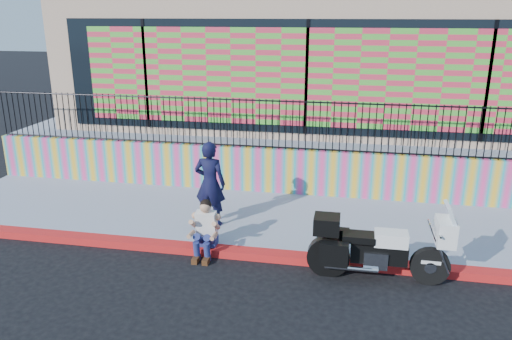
# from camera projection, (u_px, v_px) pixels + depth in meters

# --- Properties ---
(ground) EXTENTS (90.00, 90.00, 0.00)m
(ground) POSITION_uv_depth(u_px,v_px,m) (281.00, 260.00, 9.28)
(ground) COLOR black
(ground) RESTS_ON ground
(red_curb) EXTENTS (16.00, 0.30, 0.15)m
(red_curb) POSITION_uv_depth(u_px,v_px,m) (281.00, 257.00, 9.26)
(red_curb) COLOR #B40C25
(red_curb) RESTS_ON ground
(sidewalk) EXTENTS (16.00, 3.00, 0.15)m
(sidewalk) POSITION_uv_depth(u_px,v_px,m) (292.00, 222.00, 10.80)
(sidewalk) COLOR #8B94A6
(sidewalk) RESTS_ON ground
(mural_wall) EXTENTS (16.00, 0.20, 1.10)m
(mural_wall) POSITION_uv_depth(u_px,v_px,m) (300.00, 172.00, 12.11)
(mural_wall) COLOR #EA3D87
(mural_wall) RESTS_ON sidewalk
(metal_fence) EXTENTS (15.80, 0.04, 1.20)m
(metal_fence) POSITION_uv_depth(u_px,v_px,m) (302.00, 126.00, 11.76)
(metal_fence) COLOR black
(metal_fence) RESTS_ON mural_wall
(elevated_platform) EXTENTS (16.00, 10.00, 1.25)m
(elevated_platform) POSITION_uv_depth(u_px,v_px,m) (316.00, 129.00, 16.90)
(elevated_platform) COLOR #8B94A6
(elevated_platform) RESTS_ON ground
(storefront_building) EXTENTS (14.00, 8.06, 4.00)m
(storefront_building) POSITION_uv_depth(u_px,v_px,m) (319.00, 50.00, 15.90)
(storefront_building) COLOR tan
(storefront_building) RESTS_ON elevated_platform
(police_motorcycle) EXTENTS (2.36, 0.78, 1.47)m
(police_motorcycle) POSITION_uv_depth(u_px,v_px,m) (377.00, 246.00, 8.46)
(police_motorcycle) COLOR black
(police_motorcycle) RESTS_ON ground
(police_officer) EXTENTS (0.68, 0.48, 1.79)m
(police_officer) POSITION_uv_depth(u_px,v_px,m) (210.00, 184.00, 10.24)
(police_officer) COLOR black
(police_officer) RESTS_ON sidewalk
(seated_man) EXTENTS (0.54, 0.71, 1.06)m
(seated_man) POSITION_uv_depth(u_px,v_px,m) (204.00, 234.00, 9.31)
(seated_man) COLOR navy
(seated_man) RESTS_ON ground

